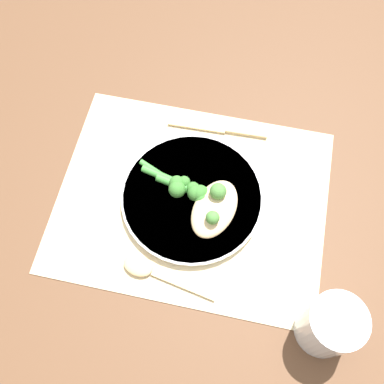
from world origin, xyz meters
name	(u,v)px	position (x,y,z in m)	size (l,w,h in m)	color
ground_plane	(192,200)	(0.00, 0.00, 0.00)	(3.00, 3.00, 0.00)	brown
placemat	(192,200)	(0.00, 0.00, 0.00)	(0.45, 0.36, 0.00)	beige
plate	(192,197)	(0.00, 0.00, 0.01)	(0.24, 0.24, 0.01)	white
chicken_fillet	(214,209)	(0.04, -0.02, 0.03)	(0.09, 0.12, 0.03)	#DBBC89
pesto_dollop_primary	(213,218)	(0.04, -0.05, 0.05)	(0.02, 0.02, 0.02)	#477F38
pesto_dollop_secondary	(218,190)	(0.04, 0.00, 0.06)	(0.03, 0.03, 0.03)	#477F38
broccoli_stalk_rear	(195,192)	(0.00, 0.00, 0.03)	(0.10, 0.05, 0.03)	#3D8E38
broccoli_stalk_left	(186,188)	(-0.01, 0.01, 0.03)	(0.11, 0.05, 0.03)	#3D8E38
broccoli_stalk_right	(176,184)	(-0.03, 0.01, 0.03)	(0.09, 0.06, 0.03)	#3D8E38
knife	(219,128)	(0.02, 0.15, 0.01)	(0.18, 0.02, 0.01)	tan
spoon	(148,270)	(-0.04, -0.14, 0.01)	(0.16, 0.05, 0.01)	tan
water_glass	(330,325)	(0.23, -0.17, 0.05)	(0.08, 0.08, 0.10)	silver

